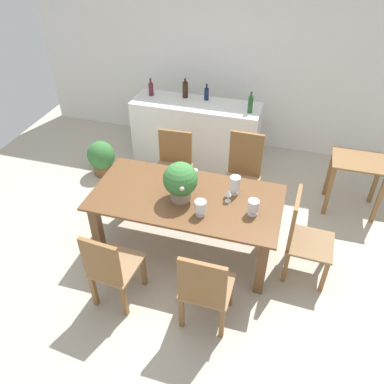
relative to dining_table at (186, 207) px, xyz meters
name	(u,v)px	position (x,y,z in m)	size (l,w,h in m)	color
ground_plane	(187,246)	(0.00, 0.01, -0.61)	(7.04, 7.04, 0.00)	#BCB29E
back_wall	(237,62)	(0.00, 2.61, 0.69)	(6.40, 0.10, 2.60)	white
dining_table	(186,207)	(0.00, 0.00, 0.00)	(2.02, 1.00, 0.75)	brown
chair_far_left	(174,162)	(-0.46, 0.93, -0.10)	(0.50, 0.49, 0.91)	brown
chair_foot_end	(301,233)	(1.23, 0.00, -0.07)	(0.48, 0.49, 0.99)	brown
chair_far_right	(243,170)	(0.46, 0.94, -0.05)	(0.45, 0.43, 1.04)	brown
chair_near_right	(205,288)	(0.45, -0.93, -0.08)	(0.46, 0.45, 0.95)	brown
chair_near_left	(110,267)	(-0.46, -0.94, -0.10)	(0.46, 0.51, 0.94)	brown
flower_centerpiece	(180,181)	(-0.04, -0.05, 0.37)	(0.36, 0.36, 0.43)	gray
crystal_vase_left	(200,207)	(0.22, -0.24, 0.25)	(0.12, 0.12, 0.17)	silver
crystal_vase_center_near	(253,206)	(0.72, -0.09, 0.24)	(0.11, 0.11, 0.17)	silver
crystal_vase_right	(235,184)	(0.48, 0.19, 0.27)	(0.11, 0.11, 0.21)	silver
wine_glass	(228,193)	(0.44, 0.05, 0.25)	(0.07, 0.07, 0.15)	silver
kitchen_counter	(196,133)	(-0.40, 1.80, -0.13)	(1.82, 0.57, 0.96)	silver
wine_bottle_amber	(207,94)	(-0.29, 1.95, 0.44)	(0.07, 0.07, 0.24)	#0F1E38
wine_bottle_tall	(185,90)	(-0.60, 1.95, 0.47)	(0.08, 0.08, 0.28)	black
wine_bottle_green	(151,89)	(-1.10, 1.88, 0.45)	(0.07, 0.07, 0.25)	#511E28
wine_bottle_dark	(250,104)	(0.37, 1.73, 0.47)	(0.07, 0.07, 0.29)	#194C1E
side_table	(357,173)	(1.81, 1.28, -0.06)	(0.66, 0.50, 0.74)	brown
potted_plant_floor	(101,157)	(-1.62, 1.10, -0.34)	(0.39, 0.39, 0.52)	brown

